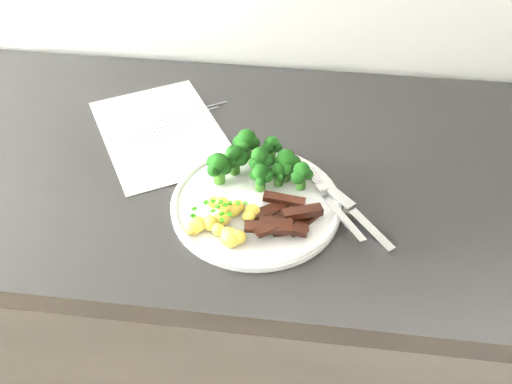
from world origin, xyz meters
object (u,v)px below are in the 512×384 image
Objects in this scene: potatoes at (223,221)px; knife at (356,216)px; beef_strips at (283,219)px; recipe_paper at (161,132)px; broccoli at (259,160)px; fork at (335,207)px; plate at (256,203)px; counter at (274,325)px.

potatoes reaches higher than knife.
knife is at bearing 15.74° from beef_strips.
recipe_paper is at bearing 152.75° from knife.
broccoli reaches higher than fork.
fork is (0.12, -0.00, 0.01)m from plate.
beef_strips is 0.66× the size of knife.
recipe_paper is 0.35m from fork.
plate is 0.07m from potatoes.
fork is (0.31, -0.17, 0.02)m from recipe_paper.
knife is (0.34, -0.18, 0.01)m from recipe_paper.
knife is (0.12, -0.11, 0.47)m from counter.
potatoes is at bearing -114.62° from counter.
plate is 1.56× the size of broccoli.
counter is 0.50m from knife.
potatoes is at bearing -125.91° from plate.
beef_strips reaches higher than recipe_paper.
potatoes reaches higher than plate.
broccoli is (0.19, -0.11, 0.04)m from recipe_paper.
knife reaches higher than plate.
plate is 1.54× the size of knife.
knife is at bearing -4.04° from plate.
knife is (0.19, 0.05, -0.01)m from potatoes.
recipe_paper is 2.24× the size of fork.
knife reaches higher than counter.
recipe_paper reaches higher than counter.
beef_strips is at bearing 10.70° from potatoes.
knife is at bearing 13.50° from potatoes.
recipe_paper is 3.34× the size of potatoes.
broccoli is at bearing 153.31° from fork.
recipe_paper is 3.11× the size of beef_strips.
plate is at bearing 138.06° from beef_strips.
counter is at bearing 50.16° from broccoli.
recipe_paper is at bearing 162.62° from counter.
beef_strips reaches higher than counter.
recipe_paper is 2.04× the size of knife.
beef_strips is (0.24, -0.21, 0.02)m from recipe_paper.
counter is 22.17× the size of beef_strips.
counter is 0.52m from recipe_paper.
beef_strips reaches higher than knife.
fork is at bearing -26.69° from broccoli.
beef_strips is (0.09, 0.02, -0.00)m from potatoes.
plate is 0.06m from beef_strips.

